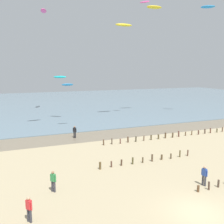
# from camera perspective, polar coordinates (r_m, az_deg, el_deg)

# --- Properties ---
(ground_plane) EXTENTS (160.00, 160.00, 0.00)m
(ground_plane) POSITION_cam_1_polar(r_m,az_deg,el_deg) (19.24, 18.79, -20.58)
(ground_plane) COLOR tan
(wet_sand_strip) EXTENTS (120.00, 5.44, 0.01)m
(wet_sand_strip) POSITION_cam_1_polar(r_m,az_deg,el_deg) (37.03, -3.27, -5.29)
(wet_sand_strip) COLOR #7A6D59
(wet_sand_strip) RESTS_ON ground
(sea) EXTENTS (160.00, 70.00, 0.10)m
(sea) POSITION_cam_1_polar(r_m,az_deg,el_deg) (73.20, -12.59, 1.95)
(sea) COLOR slate
(sea) RESTS_ON ground
(groyne_mid) EXTENTS (10.45, 0.34, 0.78)m
(groyne_mid) POSITION_cam_1_polar(r_m,az_deg,el_deg) (26.79, 6.93, -10.50)
(groyne_mid) COLOR brown
(groyne_mid) RESTS_ON ground
(groyne_far) EXTENTS (19.45, 0.35, 0.83)m
(groyne_far) POSITION_cam_1_polar(r_m,az_deg,el_deg) (36.61, 12.63, -5.11)
(groyne_far) COLOR brown
(groyne_far) RESTS_ON ground
(person_mid_beach) EXTENTS (0.43, 0.43, 1.71)m
(person_mid_beach) POSITION_cam_1_polar(r_m,az_deg,el_deg) (35.91, -8.35, -4.34)
(person_mid_beach) COLOR #232328
(person_mid_beach) RESTS_ON ground
(person_by_waterline) EXTENTS (0.39, 0.48, 1.71)m
(person_by_waterline) POSITION_cam_1_polar(r_m,az_deg,el_deg) (17.78, -18.07, -19.81)
(person_by_waterline) COLOR #383842
(person_by_waterline) RESTS_ON ground
(person_left_flank) EXTENTS (0.41, 0.45, 1.71)m
(person_left_flank) POSITION_cam_1_polar(r_m,az_deg,el_deg) (21.06, -13.01, -14.74)
(person_left_flank) COLOR #383842
(person_left_flank) RESTS_ON ground
(person_right_flank) EXTENTS (0.31, 0.55, 1.71)m
(person_right_flank) POSITION_cam_1_polar(r_m,az_deg,el_deg) (22.82, 19.94, -13.12)
(person_right_flank) COLOR #383842
(person_right_flank) RESTS_ON ground
(kite_aloft_0) EXTENTS (2.66, 2.34, 0.65)m
(kite_aloft_0) POSITION_cam_1_polar(r_m,az_deg,el_deg) (55.48, 20.64, 21.16)
(kite_aloft_0) COLOR #2384D1
(kite_aloft_1) EXTENTS (1.86, 0.69, 0.52)m
(kite_aloft_1) POSITION_cam_1_polar(r_m,az_deg,el_deg) (41.23, -9.92, 6.04)
(kite_aloft_1) COLOR #2384D1
(kite_aloft_2) EXTENTS (2.57, 2.25, 0.52)m
(kite_aloft_2) POSITION_cam_1_polar(r_m,az_deg,el_deg) (47.91, -11.58, 7.69)
(kite_aloft_2) COLOR #19B2B7
(kite_aloft_3) EXTENTS (1.74, 1.86, 0.48)m
(kite_aloft_3) POSITION_cam_1_polar(r_m,az_deg,el_deg) (50.33, 7.32, 23.22)
(kite_aloft_3) COLOR #E54C99
(kite_aloft_4) EXTENTS (2.01, 3.59, 0.76)m
(kite_aloft_4) POSITION_cam_1_polar(r_m,az_deg,el_deg) (57.34, -15.06, 21.01)
(kite_aloft_4) COLOR #E54C99
(kite_aloft_6) EXTENTS (3.38, 1.21, 0.65)m
(kite_aloft_6) POSITION_cam_1_polar(r_m,az_deg,el_deg) (49.42, 2.64, 18.86)
(kite_aloft_6) COLOR yellow
(kite_aloft_7) EXTENTS (3.27, 1.41, 0.75)m
(kite_aloft_7) POSITION_cam_1_polar(r_m,az_deg,el_deg) (54.46, 9.43, 22.11)
(kite_aloft_7) COLOR yellow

